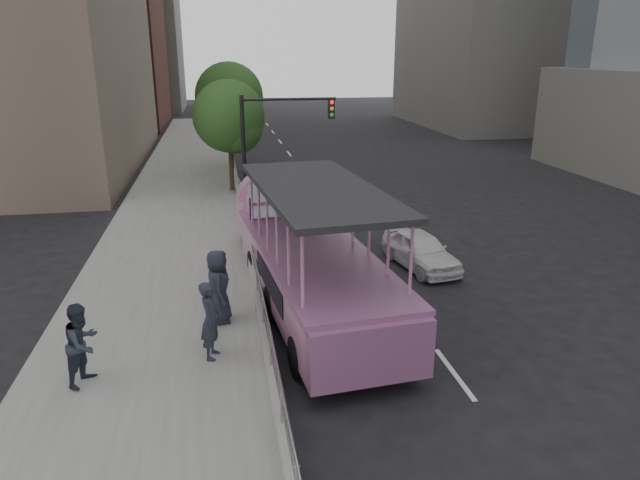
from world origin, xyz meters
TOP-DOWN VIEW (x-y plane):
  - ground at (0.00, 0.00)m, footprint 160.00×160.00m
  - sidewalk at (-5.75, 10.00)m, footprint 5.50×80.00m
  - kerb_wall at (-3.12, 2.00)m, footprint 0.24×30.00m
  - guardrail at (-3.12, 2.00)m, footprint 0.07×22.00m
  - duck_boat at (-1.70, 2.87)m, footprint 3.74×11.27m
  - car at (2.52, 4.57)m, footprint 2.05×3.76m
  - pedestrian_near at (-4.36, -0.80)m, footprint 0.57×0.75m
  - pedestrian_mid at (-6.96, -1.39)m, footprint 0.98×1.07m
  - pedestrian_far at (-4.17, 1.01)m, footprint 0.66×0.97m
  - parking_sign at (-3.00, 5.05)m, footprint 0.25×0.54m
  - traffic_signal at (-1.70, 12.50)m, footprint 4.20×0.32m
  - street_tree_near at (-3.30, 15.93)m, footprint 3.52×3.52m
  - street_tree_far at (-3.10, 21.93)m, footprint 3.97×3.97m
  - midrise_stone_b at (-16.00, 64.00)m, footprint 16.00×14.00m

SIDE VIEW (x-z plane):
  - ground at x=0.00m, z-range 0.00..0.00m
  - sidewalk at x=-5.75m, z-range 0.00..0.30m
  - kerb_wall at x=-3.12m, z-range 0.30..0.66m
  - car at x=2.52m, z-range 0.00..1.22m
  - guardrail at x=-3.12m, z-range 0.79..1.50m
  - pedestrian_mid at x=-6.96m, z-range 0.30..2.08m
  - pedestrian_near at x=-4.36m, z-range 0.30..2.13m
  - pedestrian_far at x=-4.17m, z-range 0.30..2.23m
  - duck_boat at x=-1.70m, z-range -0.47..3.20m
  - parking_sign at x=-3.00m, z-range 0.35..2.92m
  - traffic_signal at x=-1.70m, z-range 0.90..6.10m
  - street_tree_near at x=-3.30m, z-range 0.96..6.68m
  - street_tree_far at x=-3.10m, z-range 1.08..7.53m
  - midrise_stone_b at x=-16.00m, z-range 0.00..20.00m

